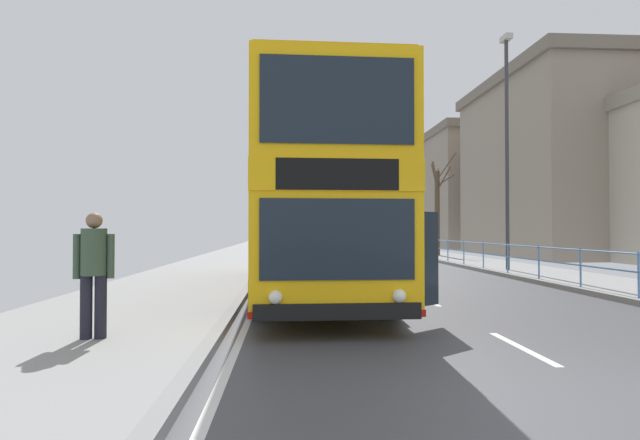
# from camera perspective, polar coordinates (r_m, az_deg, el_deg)

# --- Properties ---
(ground) EXTENTS (15.80, 140.00, 0.20)m
(ground) POSITION_cam_1_polar(r_m,az_deg,el_deg) (5.22, 27.05, -18.85)
(ground) COLOR #444449
(double_decker_bus_main) EXTENTS (3.48, 11.54, 4.47)m
(double_decker_bus_main) POSITION_cam_1_polar(r_m,az_deg,el_deg) (13.06, -0.94, 1.97)
(double_decker_bus_main) COLOR #F4B20F
(double_decker_bus_main) RESTS_ON ground
(pedestrian_railing_far_kerb) EXTENTS (0.05, 24.44, 1.02)m
(pedestrian_railing_far_kerb) POSITION_cam_1_polar(r_m,az_deg,el_deg) (17.98, 21.74, -3.59)
(pedestrian_railing_far_kerb) COLOR #598CC6
(pedestrian_railing_far_kerb) RESTS_ON ground
(pedestrian_companion) EXTENTS (0.55, 0.38, 1.74)m
(pedestrian_companion) POSITION_cam_1_polar(r_m,az_deg,el_deg) (7.70, -24.04, -4.86)
(pedestrian_companion) COLOR black
(pedestrian_companion) RESTS_ON ground
(street_lamp_far_side) EXTENTS (0.28, 0.60, 8.86)m
(street_lamp_far_side) POSITION_cam_1_polar(r_m,az_deg,el_deg) (20.66, 20.22, 8.88)
(street_lamp_far_side) COLOR #38383D
(street_lamp_far_side) RESTS_ON ground
(bare_tree_far_00) EXTENTS (2.03, 3.24, 7.40)m
(bare_tree_far_00) POSITION_cam_1_polar(r_m,az_deg,el_deg) (41.58, 8.77, 1.65)
(bare_tree_far_00) COLOR #4C3D2D
(bare_tree_far_00) RESTS_ON ground
(bare_tree_far_01) EXTENTS (1.47, 3.00, 6.01)m
(bare_tree_far_01) POSITION_cam_1_polar(r_m,az_deg,el_deg) (30.87, 13.04, 1.49)
(bare_tree_far_01) COLOR #4C3D2D
(bare_tree_far_01) RESTS_ON ground
(background_building_00) EXTENTS (12.88, 13.96, 11.42)m
(background_building_00) POSITION_cam_1_polar(r_m,az_deg,el_deg) (36.96, 28.09, 5.40)
(background_building_00) COLOR gray
(background_building_00) RESTS_ON ground
(background_building_01) EXTENTS (9.40, 15.09, 10.73)m
(background_building_01) POSITION_cam_1_polar(r_m,az_deg,el_deg) (50.96, 16.51, 3.17)
(background_building_01) COLOR gray
(background_building_01) RESTS_ON ground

